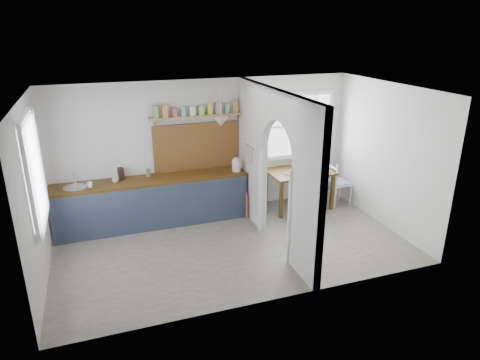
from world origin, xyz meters
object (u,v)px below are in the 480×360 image
object	(u,v)px
chair_left	(254,194)
chair_right	(338,182)
dining_table	(299,189)
kettle	(236,164)
vase	(295,163)

from	to	relation	value
chair_left	chair_right	distance (m)	1.85
dining_table	kettle	distance (m)	1.46
kettle	chair_right	bearing A→B (deg)	10.76
dining_table	chair_left	distance (m)	0.97
chair_right	vase	world-z (taller)	vase
chair_left	kettle	size ratio (longest dim) A/B	3.12
dining_table	chair_left	bearing A→B (deg)	178.44
kettle	vase	world-z (taller)	kettle
chair_right	vase	distance (m)	1.00
chair_left	vase	distance (m)	1.11
dining_table	kettle	size ratio (longest dim) A/B	4.77
vase	chair_left	bearing A→B (deg)	-166.82
chair_left	kettle	distance (m)	0.71
chair_right	kettle	xyz separation A→B (m)	(-2.18, 0.15, 0.57)
chair_left	chair_right	world-z (taller)	chair_right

